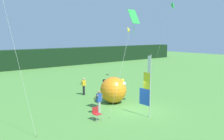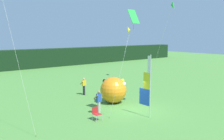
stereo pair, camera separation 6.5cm
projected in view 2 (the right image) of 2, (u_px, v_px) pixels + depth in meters
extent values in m
plane|color=#518E3D|center=(136.00, 111.00, 19.25)|extent=(120.00, 120.00, 0.00)
cube|color=black|center=(7.00, 60.00, 41.44)|extent=(80.00, 2.40, 3.26)
cylinder|color=#B7B7BC|center=(150.00, 87.00, 17.47)|extent=(0.06, 0.06, 4.40)
cube|color=blue|center=(144.00, 97.00, 17.98)|extent=(0.02, 0.97, 1.17)
cube|color=yellow|center=(147.00, 81.00, 17.68)|extent=(0.02, 0.60, 1.17)
cube|color=white|center=(149.00, 64.00, 17.38)|extent=(0.02, 0.23, 1.17)
cylinder|color=#B7B2A3|center=(99.00, 108.00, 18.46)|extent=(0.22, 0.22, 0.92)
cube|color=#284CA8|center=(99.00, 98.00, 18.36)|extent=(0.36, 0.20, 0.61)
sphere|color=#A37556|center=(99.00, 92.00, 18.30)|extent=(0.20, 0.20, 0.20)
cylinder|color=#A37556|center=(96.00, 97.00, 18.25)|extent=(0.09, 0.48, 0.42)
cylinder|color=#A37556|center=(101.00, 97.00, 18.51)|extent=(0.09, 0.14, 0.56)
cylinder|color=black|center=(84.00, 90.00, 24.42)|extent=(0.22, 0.22, 0.91)
cube|color=yellow|center=(84.00, 83.00, 24.32)|extent=(0.36, 0.20, 0.53)
sphere|color=tan|center=(84.00, 79.00, 24.27)|extent=(0.20, 0.20, 0.20)
cylinder|color=tan|center=(81.00, 83.00, 24.22)|extent=(0.09, 0.48, 0.42)
cylinder|color=tan|center=(86.00, 83.00, 24.48)|extent=(0.09, 0.14, 0.56)
cylinder|color=#B7B2A3|center=(113.00, 90.00, 24.61)|extent=(0.22, 0.22, 0.92)
cube|color=#284CA8|center=(113.00, 82.00, 24.51)|extent=(0.36, 0.20, 0.62)
sphere|color=brown|center=(113.00, 78.00, 24.45)|extent=(0.20, 0.20, 0.20)
cylinder|color=brown|center=(111.00, 81.00, 24.40)|extent=(0.09, 0.48, 0.42)
cylinder|color=brown|center=(115.00, 82.00, 24.66)|extent=(0.09, 0.14, 0.56)
sphere|color=orange|center=(113.00, 90.00, 21.48)|extent=(2.22, 2.22, 2.22)
sphere|color=black|center=(104.00, 81.00, 21.75)|extent=(0.31, 0.31, 0.31)
sphere|color=yellow|center=(123.00, 81.00, 21.39)|extent=(0.31, 0.31, 0.31)
sphere|color=white|center=(124.00, 84.00, 21.09)|extent=(0.31, 0.31, 0.31)
cylinder|color=#BCBCC1|center=(96.00, 119.00, 16.82)|extent=(0.03, 0.03, 0.42)
cylinder|color=#BCBCC1|center=(102.00, 117.00, 17.12)|extent=(0.03, 0.03, 0.42)
cylinder|color=#BCBCC1|center=(92.00, 117.00, 17.18)|extent=(0.03, 0.03, 0.42)
cylinder|color=#BCBCC1|center=(98.00, 116.00, 17.49)|extent=(0.03, 0.03, 0.42)
cube|color=#B22323|center=(97.00, 114.00, 17.12)|extent=(0.48, 0.48, 0.03)
cube|color=#B22323|center=(95.00, 110.00, 17.27)|extent=(0.48, 0.03, 0.44)
cylinder|color=brown|center=(143.00, 101.00, 21.99)|extent=(0.03, 0.03, 0.08)
cylinder|color=silver|center=(156.00, 58.00, 20.16)|extent=(0.45, 3.08, 7.82)
cone|color=green|center=(172.00, 5.00, 18.32)|extent=(0.62, 0.53, 0.58)
cylinder|color=brown|center=(109.00, 118.00, 17.62)|extent=(0.03, 0.03, 0.08)
cylinder|color=silver|center=(121.00, 69.00, 17.13)|extent=(1.22, 1.09, 6.90)
cube|color=green|center=(134.00, 17.00, 16.64)|extent=(0.78, 0.56, 0.92)
cylinder|color=green|center=(134.00, 30.00, 16.76)|extent=(0.02, 0.02, 0.70)
cylinder|color=brown|center=(119.00, 79.00, 33.05)|extent=(0.03, 0.03, 0.08)
cylinder|color=silver|center=(124.00, 55.00, 33.13)|extent=(1.63, 0.05, 6.35)
cone|color=yellow|center=(129.00, 30.00, 33.19)|extent=(0.85, 0.88, 0.88)
cylinder|color=brown|center=(36.00, 136.00, 14.43)|extent=(0.03, 0.03, 0.08)
cylinder|color=silver|center=(15.00, 52.00, 14.35)|extent=(1.03, 2.34, 9.51)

